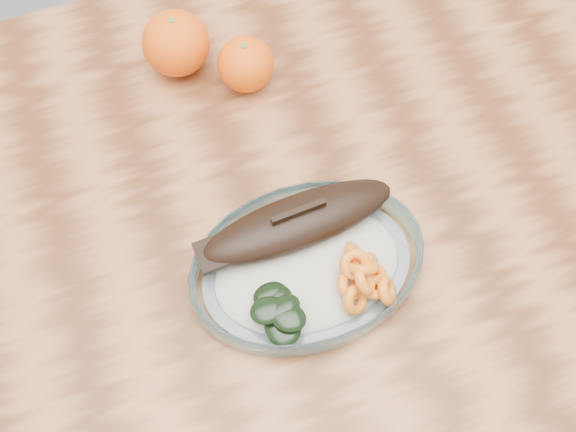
{
  "coord_description": "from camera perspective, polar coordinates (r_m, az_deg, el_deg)",
  "views": [
    {
      "loc": [
        -0.09,
        -0.34,
        1.46
      ],
      "look_at": [
        0.03,
        -0.0,
        0.77
      ],
      "focal_mm": 45.0,
      "sensor_mm": 36.0,
      "label": 1
    }
  ],
  "objects": [
    {
      "name": "ground",
      "position": [
        1.5,
        -1.21,
        -14.01
      ],
      "size": [
        3.0,
        3.0,
        0.0
      ],
      "primitive_type": "plane",
      "color": "slate",
      "rests_on": "ground"
    },
    {
      "name": "orange_left",
      "position": [
        0.9,
        -8.85,
        13.33
      ],
      "size": [
        0.08,
        0.08,
        0.08
      ],
      "primitive_type": "sphere",
      "color": "#FD4305",
      "rests_on": "dining_table"
    },
    {
      "name": "dining_table",
      "position": [
        0.88,
        -2.0,
        -4.04
      ],
      "size": [
        1.2,
        0.8,
        0.75
      ],
      "color": "#582D15",
      "rests_on": "ground"
    },
    {
      "name": "plated_meal",
      "position": [
        0.75,
        1.52,
        -3.73
      ],
      "size": [
        0.45,
        0.45,
        0.08
      ],
      "rotation": [
        0.0,
        0.0,
        0.0
      ],
      "color": "white",
      "rests_on": "dining_table"
    },
    {
      "name": "orange_right",
      "position": [
        0.87,
        -3.37,
        11.88
      ],
      "size": [
        0.07,
        0.07,
        0.07
      ],
      "primitive_type": "sphere",
      "color": "#FD4305",
      "rests_on": "dining_table"
    }
  ]
}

